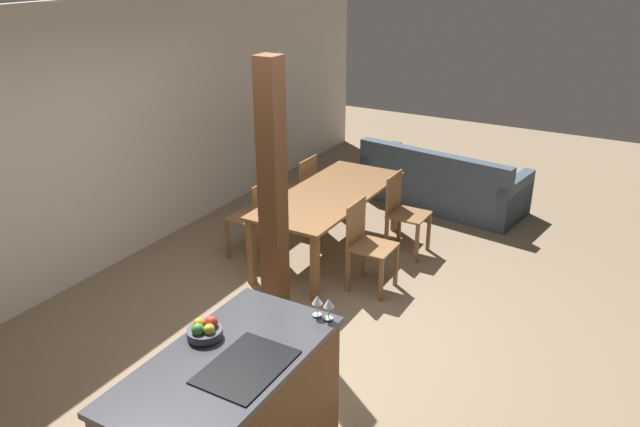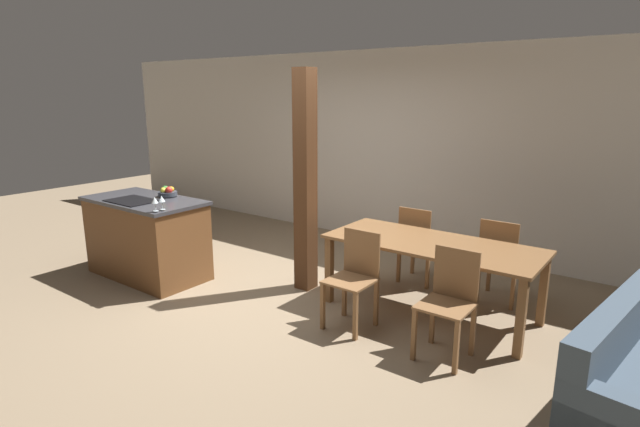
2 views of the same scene
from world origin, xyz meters
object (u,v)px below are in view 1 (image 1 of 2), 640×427
Objects in this scene: fruit_bowl at (205,330)px; wine_glass_middle at (317,300)px; dining_table at (330,201)px; couch at (442,185)px; kitchen_island at (230,423)px; dining_chair_near_right at (403,212)px; wine_glass_near at (329,304)px; dining_chair_far_right at (300,190)px; timber_post at (273,198)px; dining_chair_far_left at (255,217)px; dining_chair_near_left at (367,243)px.

fruit_bowl is 0.73m from wine_glass_middle.
couch is (1.96, -0.58, -0.36)m from dining_table.
kitchen_island is 0.68× the size of couch.
kitchen_island reaches higher than dining_chair_near_right.
wine_glass_near is 3.03m from dining_chair_near_right.
wine_glass_near reaches higher than fruit_bowl.
timber_post is (-1.84, -0.87, 0.71)m from dining_chair_far_right.
wine_glass_near is at bearing 45.14° from dining_chair_far_left.
wine_glass_middle is 3.01m from dining_chair_near_right.
dining_table is at bearing 14.59° from fruit_bowl.
couch is (4.41, 0.67, -0.77)m from wine_glass_middle.
dining_chair_near_right is at bearing 1.95° from fruit_bowl.
dining_chair_near_right is (0.46, -0.66, -0.16)m from dining_table.
dining_table is at bearing 124.65° from dining_chair_near_right.
dining_chair_near_right is at bearing 101.14° from couch.
wine_glass_near is 0.16× the size of dining_chair_far_right.
kitchen_island is 2.67m from dining_chair_near_left.
kitchen_island is at bearing 25.31° from dining_chair_far_right.
kitchen_island is 1.66× the size of dining_chair_far_left.
dining_chair_far_right is (3.56, 1.68, 0.01)m from kitchen_island.
timber_post is at bearing 19.49° from fruit_bowl.
dining_table is at bearing 55.35° from dining_chair_near_left.
kitchen_island is 0.58m from fruit_bowl.
dining_chair_near_left is at bearing 2.65° from fruit_bowl.
kitchen_island is 6.73× the size of fruit_bowl.
dining_chair_far_left is at bearing 43.25° from timber_post.
wine_glass_near is 2.81m from dining_table.
dining_chair_far_left is (-0.91, 1.32, 0.00)m from dining_chair_near_right.
wine_glass_middle is at bearing -168.48° from dining_chair_near_right.
dining_chair_near_right and dining_chair_far_left have the same top height.
couch is at bearing 2.93° from dining_chair_near_right.
kitchen_island is 3.14m from dining_chair_far_left.
dining_chair_far_left is 2.73m from couch.
wine_glass_middle is at bearing 43.92° from dining_chair_far_left.
fruit_bowl is at bearing 64.86° from kitchen_island.
kitchen_island is 3.27m from dining_table.
wine_glass_near is 4.53m from couch.
dining_chair_far_left is (2.53, 1.44, -0.51)m from fruit_bowl.
wine_glass_near is at bearing -151.34° from dining_table.
couch is (4.95, 0.19, -0.70)m from fruit_bowl.
wine_glass_middle is at bearing 90.00° from wine_glass_near.
fruit_bowl is 2.96m from dining_chair_far_left.
dining_chair_far_right is 1.96m from couch.
dining_chair_far_left is 0.41× the size of couch.
dining_chair_near_right is (3.45, 0.12, -0.51)m from fruit_bowl.
dining_chair_far_right is (3.45, 1.44, -0.51)m from fruit_bowl.
wine_glass_middle is (0.00, 0.08, 0.00)m from wine_glass_near.
wine_glass_near is at bearing 107.89° from couch.
wine_glass_near is 0.08m from wine_glass_middle.
wine_glass_middle is 0.16× the size of dining_chair_far_right.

